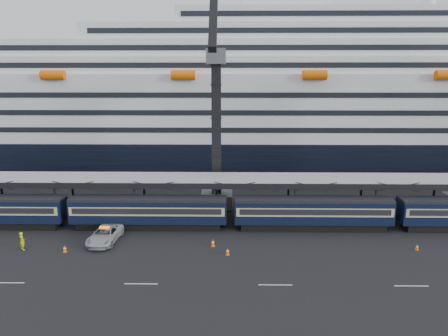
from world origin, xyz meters
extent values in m
plane|color=black|center=(0.00, 0.00, 0.00)|extent=(260.00, 260.00, 0.00)
cube|color=beige|center=(-38.00, -4.00, 0.01)|extent=(3.00, 0.15, 0.02)
cube|color=beige|center=(-26.00, -4.00, 0.01)|extent=(3.00, 0.15, 0.02)
cube|color=beige|center=(-14.00, -4.00, 0.01)|extent=(3.00, 0.15, 0.02)
cube|color=beige|center=(-2.00, -4.00, 0.01)|extent=(3.00, 0.15, 0.02)
cube|color=black|center=(-28.00, 10.00, 0.45)|extent=(17.48, 2.40, 0.90)
cube|color=black|center=(-28.00, 10.00, 2.25)|extent=(19.00, 2.80, 2.70)
cube|color=#C2BB89|center=(-28.00, 10.00, 2.55)|extent=(18.62, 2.92, 1.05)
cube|color=black|center=(-28.00, 10.00, 2.60)|extent=(17.86, 2.98, 0.70)
cube|color=black|center=(-28.00, 10.00, 3.75)|extent=(19.00, 2.50, 0.35)
cube|color=black|center=(-8.00, 10.00, 0.45)|extent=(17.48, 2.40, 0.90)
cube|color=black|center=(-8.00, 10.00, 2.25)|extent=(19.00, 2.80, 2.70)
cube|color=#C2BB89|center=(-8.00, 10.00, 2.55)|extent=(18.62, 2.92, 1.05)
cube|color=black|center=(-8.00, 10.00, 2.60)|extent=(17.86, 2.98, 0.70)
cube|color=black|center=(-8.00, 10.00, 3.75)|extent=(19.00, 2.50, 0.35)
cube|color=#9C9FA4|center=(0.00, 14.00, 5.40)|extent=(130.00, 6.00, 0.25)
cube|color=black|center=(0.00, 11.00, 5.10)|extent=(130.00, 0.25, 0.70)
cube|color=black|center=(0.00, 17.00, 5.10)|extent=(130.00, 0.25, 0.70)
cube|color=black|center=(-50.00, 16.80, 2.70)|extent=(0.25, 0.25, 5.40)
cube|color=black|center=(-40.00, 11.20, 2.70)|extent=(0.25, 0.25, 5.40)
cube|color=black|center=(-40.00, 16.80, 2.70)|extent=(0.25, 0.25, 5.40)
cube|color=black|center=(-30.00, 11.20, 2.70)|extent=(0.25, 0.25, 5.40)
cube|color=black|center=(-30.00, 16.80, 2.70)|extent=(0.25, 0.25, 5.40)
cube|color=black|center=(-20.00, 11.20, 2.70)|extent=(0.25, 0.25, 5.40)
cube|color=black|center=(-20.00, 16.80, 2.70)|extent=(0.25, 0.25, 5.40)
cube|color=black|center=(-10.00, 11.20, 2.70)|extent=(0.25, 0.25, 5.40)
cube|color=black|center=(-10.00, 16.80, 2.70)|extent=(0.25, 0.25, 5.40)
cube|color=black|center=(0.00, 11.20, 2.70)|extent=(0.25, 0.25, 5.40)
cube|color=black|center=(0.00, 16.80, 2.70)|extent=(0.25, 0.25, 5.40)
cube|color=black|center=(10.00, 16.80, 2.70)|extent=(0.25, 0.25, 5.40)
cube|color=black|center=(0.00, 46.00, 3.50)|extent=(200.00, 28.00, 7.00)
cube|color=white|center=(0.00, 46.00, 13.00)|extent=(190.00, 26.88, 12.00)
cube|color=white|center=(0.00, 46.00, 20.50)|extent=(160.00, 24.64, 3.00)
cube|color=black|center=(0.00, 33.63, 20.50)|extent=(153.60, 0.12, 0.90)
cube|color=white|center=(0.00, 46.00, 23.50)|extent=(124.00, 21.84, 3.00)
cube|color=black|center=(0.00, 35.03, 23.50)|extent=(119.04, 0.12, 0.90)
cube|color=white|center=(0.00, 46.00, 26.50)|extent=(90.00, 19.04, 3.00)
cube|color=black|center=(0.00, 36.43, 26.50)|extent=(86.40, 0.12, 0.90)
cube|color=white|center=(0.00, 46.00, 29.50)|extent=(56.00, 16.24, 3.00)
cube|color=black|center=(0.00, 37.83, 29.50)|extent=(53.76, 0.12, 0.90)
cube|color=white|center=(-8.00, 46.00, 32.00)|extent=(16.00, 12.00, 2.50)
cylinder|color=white|center=(20.00, 46.00, 32.50)|extent=(2.80, 2.80, 3.00)
cylinder|color=#FF6408|center=(-48.00, 31.96, 18.80)|extent=(4.00, 1.60, 1.60)
cylinder|color=#FF6408|center=(-26.00, 31.96, 18.80)|extent=(4.00, 1.60, 1.60)
cylinder|color=#FF6408|center=(-4.00, 31.96, 18.80)|extent=(4.00, 1.60, 1.60)
cylinder|color=#FF6408|center=(18.00, 31.96, 18.80)|extent=(4.00, 1.60, 1.60)
cube|color=#45474C|center=(-20.00, 19.00, 1.00)|extent=(4.50, 4.50, 2.00)
cube|color=black|center=(-20.00, 19.00, 11.00)|extent=(1.30, 1.30, 18.00)
cube|color=#45474C|center=(-20.00, 19.00, 21.00)|extent=(2.60, 3.20, 2.00)
cube|color=black|center=(-20.00, 21.52, 21.00)|extent=(0.90, 5.04, 0.90)
cube|color=black|center=(-20.00, 24.04, 20.80)|extent=(2.20, 1.60, 1.60)
imported|color=#A8ABAF|center=(-32.12, 5.50, 0.83)|extent=(3.08, 6.12, 1.66)
imported|color=#E0FF0D|center=(-40.33, 3.22, 1.00)|extent=(0.87, 0.83, 2.00)
cube|color=#FF6408|center=(-35.56, 2.70, 0.02)|extent=(0.40, 0.40, 0.04)
cone|color=#FF6408|center=(-35.56, 2.70, 0.42)|extent=(0.34, 0.34, 0.76)
cylinder|color=white|center=(-35.56, 2.70, 0.42)|extent=(0.28, 0.28, 0.13)
cube|color=#FF6408|center=(-18.30, 2.26, 0.02)|extent=(0.40, 0.40, 0.04)
cone|color=#FF6408|center=(-18.30, 2.26, 0.42)|extent=(0.34, 0.34, 0.76)
cylinder|color=white|center=(-18.30, 2.26, 0.42)|extent=(0.29, 0.29, 0.13)
cube|color=#FF6408|center=(-19.92, 4.47, 0.02)|extent=(0.43, 0.43, 0.05)
cone|color=#FF6408|center=(-19.92, 4.47, 0.45)|extent=(0.36, 0.36, 0.81)
cylinder|color=white|center=(-19.92, 4.47, 0.45)|extent=(0.30, 0.30, 0.14)
cube|color=#FF6408|center=(2.05, 3.87, 0.02)|extent=(0.34, 0.34, 0.04)
cone|color=#FF6408|center=(2.05, 3.87, 0.36)|extent=(0.29, 0.29, 0.64)
cylinder|color=white|center=(2.05, 3.87, 0.36)|extent=(0.24, 0.24, 0.11)
camera|label=1|loc=(-18.05, -36.51, 17.61)|focal=32.00mm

